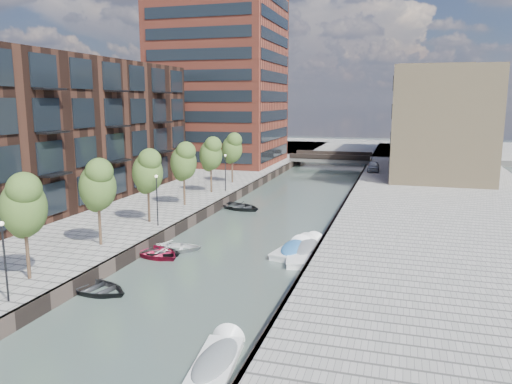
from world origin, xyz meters
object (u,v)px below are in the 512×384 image
at_px(motorboat_1, 218,359).
at_px(motorboat_4, 308,248).
at_px(tree_3, 147,170).
at_px(tree_2, 97,184).
at_px(sloop_2, 154,256).
at_px(sloop_3, 171,251).
at_px(tree_5, 211,153).
at_px(sloop_1, 155,254).
at_px(motorboat_2, 301,254).
at_px(tree_4, 184,160).
at_px(sloop_0, 95,292).
at_px(motorboat_3, 296,249).
at_px(car, 373,166).
at_px(bridge, 331,158).
at_px(tree_1, 23,204).
at_px(sloop_4, 240,209).
at_px(tree_6, 232,147).

height_order(motorboat_1, motorboat_4, motorboat_4).
bearing_deg(tree_3, tree_2, -90.00).
height_order(sloop_2, sloop_3, sloop_2).
height_order(tree_5, sloop_1, tree_5).
bearing_deg(tree_5, motorboat_2, -51.05).
bearing_deg(sloop_2, tree_4, 39.27).
bearing_deg(motorboat_1, tree_4, 117.26).
bearing_deg(sloop_0, motorboat_4, -30.72).
relative_size(tree_3, tree_5, 1.00).
height_order(tree_3, motorboat_3, tree_3).
height_order(motorboat_2, car, car).
xyz_separation_m(tree_4, motorboat_1, (12.89, -25.01, -5.12)).
relative_size(sloop_1, motorboat_1, 0.89).
bearing_deg(tree_2, sloop_3, 36.38).
distance_m(tree_2, sloop_2, 6.43).
bearing_deg(bridge, tree_3, -100.25).
xyz_separation_m(tree_3, motorboat_1, (12.89, -18.01, -5.12)).
relative_size(tree_5, motorboat_2, 1.06).
relative_size(tree_3, motorboat_3, 1.12).
bearing_deg(motorboat_3, tree_2, -157.11).
relative_size(sloop_0, motorboat_2, 0.79).
height_order(bridge, tree_3, tree_3).
bearing_deg(car, tree_5, -127.46).
xyz_separation_m(sloop_3, car, (12.06, 40.13, 1.70)).
xyz_separation_m(tree_2, motorboat_1, (12.89, -11.01, -5.12)).
xyz_separation_m(tree_5, sloop_1, (3.10, -18.97, -5.31)).
relative_size(bridge, sloop_3, 2.86).
bearing_deg(tree_3, bridge, 79.75).
relative_size(tree_1, motorboat_1, 1.24).
height_order(tree_2, sloop_3, tree_2).
distance_m(tree_2, sloop_0, 8.34).
height_order(tree_4, sloop_4, tree_4).
relative_size(sloop_2, motorboat_3, 0.88).
bearing_deg(sloop_0, sloop_1, 12.63).
bearing_deg(sloop_1, motorboat_4, -62.65).
bearing_deg(sloop_4, tree_1, -166.44).
relative_size(tree_5, motorboat_4, 1.16).
xyz_separation_m(tree_5, motorboat_4, (13.57, -15.20, -5.10)).
height_order(bridge, tree_2, tree_2).
distance_m(tree_4, motorboat_1, 28.60).
bearing_deg(motorboat_3, car, 85.08).
relative_size(tree_4, motorboat_2, 1.06).
bearing_deg(sloop_4, tree_2, -170.08).
height_order(tree_3, sloop_1, tree_3).
bearing_deg(bridge, motorboat_3, -84.99).
relative_size(tree_6, motorboat_2, 1.06).
bearing_deg(motorboat_3, sloop_2, -158.01).
relative_size(motorboat_3, motorboat_4, 1.03).
relative_size(sloop_2, sloop_3, 1.03).
relative_size(motorboat_1, motorboat_2, 0.85).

